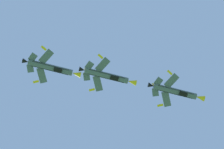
# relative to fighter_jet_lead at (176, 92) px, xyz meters

# --- Properties ---
(fighter_jet_lead) EXTENTS (12.95, 12.32, 4.38)m
(fighter_jet_lead) POSITION_rel_fighter_jet_lead_xyz_m (0.00, 0.00, 0.00)
(fighter_jet_lead) COLOR #4C5666
(fighter_jet_left_wing) EXTENTS (12.95, 12.31, 4.39)m
(fighter_jet_left_wing) POSITION_rel_fighter_jet_lead_xyz_m (-14.73, -12.14, 0.52)
(fighter_jet_left_wing) COLOR #4C5666
(fighter_jet_right_wing) EXTENTS (12.95, 12.33, 4.38)m
(fighter_jet_right_wing) POSITION_rel_fighter_jet_lead_xyz_m (-27.01, -21.00, -0.07)
(fighter_jet_right_wing) COLOR #4C5666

